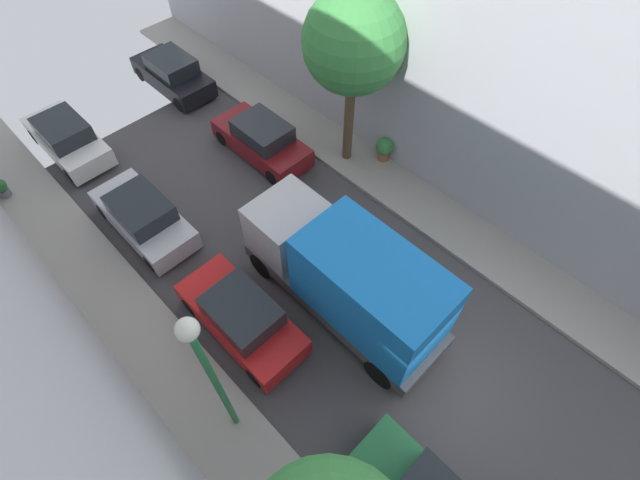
% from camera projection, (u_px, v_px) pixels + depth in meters
% --- Properties ---
extents(ground, '(32.00, 32.00, 0.00)m').
position_uv_depth(ground, '(434.00, 385.00, 12.93)').
color(ground, '#423F42').
extents(sidewalk_right, '(2.00, 44.00, 0.15)m').
position_uv_depth(sidewalk_right, '(528.00, 277.00, 14.95)').
color(sidewalk_right, gray).
rests_on(sidewalk_right, ground).
extents(parked_car_left_3, '(1.78, 4.20, 1.57)m').
position_uv_depth(parked_car_left_3, '(242.00, 317.00, 13.39)').
color(parked_car_left_3, red).
rests_on(parked_car_left_3, ground).
extents(parked_car_left_4, '(1.78, 4.20, 1.57)m').
position_uv_depth(parked_car_left_4, '(144.00, 217.00, 15.64)').
color(parked_car_left_4, silver).
rests_on(parked_car_left_4, ground).
extents(parked_car_left_5, '(1.78, 4.20, 1.57)m').
position_uv_depth(parked_car_left_5, '(67.00, 138.00, 17.98)').
color(parked_car_left_5, white).
rests_on(parked_car_left_5, ground).
extents(parked_car_right_2, '(1.78, 4.20, 1.57)m').
position_uv_depth(parked_car_right_2, '(262.00, 140.00, 17.93)').
color(parked_car_right_2, maroon).
rests_on(parked_car_right_2, ground).
extents(parked_car_right_3, '(1.78, 4.20, 1.57)m').
position_uv_depth(parked_car_right_3, '(173.00, 74.00, 20.53)').
color(parked_car_right_3, black).
rests_on(parked_car_right_3, ground).
extents(delivery_truck, '(2.26, 6.60, 3.38)m').
position_uv_depth(delivery_truck, '(349.00, 278.00, 12.94)').
color(delivery_truck, '#4C4C51').
rests_on(delivery_truck, ground).
extents(street_tree_1, '(3.33, 3.33, 6.49)m').
position_uv_depth(street_tree_1, '(354.00, 43.00, 14.34)').
color(street_tree_1, brown).
rests_on(street_tree_1, sidewalk_right).
extents(potted_plant_2, '(0.50, 0.50, 0.76)m').
position_uv_depth(potted_plant_2, '(0.00, 188.00, 16.65)').
color(potted_plant_2, slate).
rests_on(potted_plant_2, sidewalk_left).
extents(potted_plant_3, '(0.70, 0.70, 0.99)m').
position_uv_depth(potted_plant_3, '(384.00, 148.00, 17.68)').
color(potted_plant_3, brown).
rests_on(potted_plant_3, sidewalk_right).
extents(lamp_post, '(0.44, 0.44, 5.82)m').
position_uv_depth(lamp_post, '(208.00, 369.00, 9.15)').
color(lamp_post, '#26723F').
rests_on(lamp_post, sidewalk_left).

